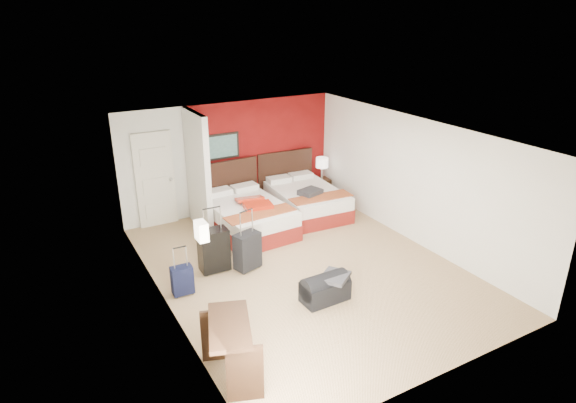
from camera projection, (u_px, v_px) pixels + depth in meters
ground at (304, 268)px, 8.91m from camera, size 6.50×6.50×0.00m
room_walls at (199, 193)px, 8.95m from camera, size 5.02×6.52×2.50m
red_accent_panel at (261, 153)px, 11.41m from camera, size 3.50×0.04×2.50m
partition_wall at (198, 172)px, 10.11m from camera, size 0.12×1.20×2.50m
entry_door at (155, 180)px, 10.32m from camera, size 0.82×0.06×2.05m
bed_left at (248, 218)px, 10.27m from camera, size 1.53×2.10×0.61m
bed_right at (307, 202)px, 11.16m from camera, size 1.48×2.02×0.58m
red_suitcase_open at (254, 203)px, 10.11m from camera, size 0.69×0.86×0.10m
jacket_bundle at (310, 192)px, 10.74m from camera, size 0.55×0.49×0.11m
nightstand at (321, 188)px, 12.07m from camera, size 0.39×0.39×0.50m
table_lamp at (322, 168)px, 11.88m from camera, size 0.34×0.34×0.53m
suitcase_black at (214, 251)px, 8.68m from camera, size 0.52×0.33×0.77m
suitcase_charcoal at (247, 252)px, 8.76m from camera, size 0.52×0.40×0.67m
suitcase_navy at (182, 282)px, 8.00m from camera, size 0.35×0.22×0.48m
duffel_bag at (325, 290)px, 7.86m from camera, size 0.77×0.42×0.39m
jacket_draped at (335, 277)px, 7.81m from camera, size 0.61×0.59×0.06m
desk at (231, 351)px, 6.11m from camera, size 0.81×1.10×0.83m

